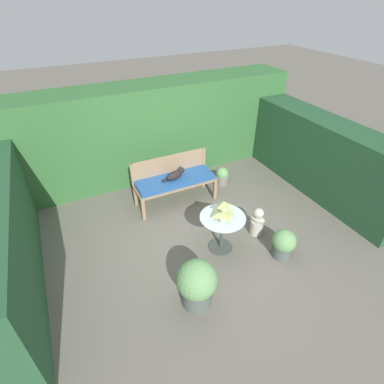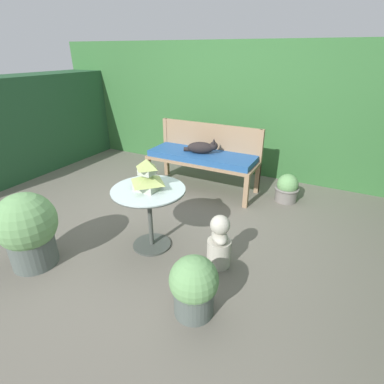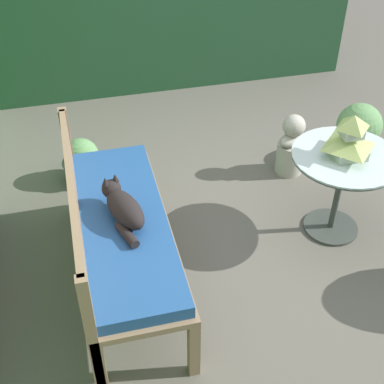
{
  "view_description": "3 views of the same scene",
  "coord_description": "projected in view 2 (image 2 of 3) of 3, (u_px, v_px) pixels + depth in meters",
  "views": [
    {
      "loc": [
        -1.81,
        -3.41,
        3.58
      ],
      "look_at": [
        0.16,
        0.63,
        0.45
      ],
      "focal_mm": 28.0,
      "sensor_mm": 36.0,
      "label": 1
    },
    {
      "loc": [
        1.72,
        -2.53,
        1.84
      ],
      "look_at": [
        0.32,
        0.17,
        0.39
      ],
      "focal_mm": 28.0,
      "sensor_mm": 36.0,
      "label": 2
    },
    {
      "loc": [
        -2.38,
        1.23,
        2.65
      ],
      "look_at": [
        0.14,
        0.61,
        0.56
      ],
      "focal_mm": 50.0,
      "sensor_mm": 36.0,
      "label": 3
    }
  ],
  "objects": [
    {
      "name": "ground",
      "position": [
        161.0,
        222.0,
        3.53
      ],
      "size": [
        30.0,
        30.0,
        0.0
      ],
      "primitive_type": "plane",
      "color": "#666056"
    },
    {
      "name": "foliage_hedge_back",
      "position": [
        237.0,
        106.0,
        5.05
      ],
      "size": [
        6.4,
        0.92,
        1.98
      ],
      "primitive_type": "cube",
      "color": "#336633",
      "rests_on": "ground"
    },
    {
      "name": "foliage_hedge_left",
      "position": [
        7.0,
        129.0,
        4.54
      ],
      "size": [
        0.7,
        3.56,
        1.49
      ],
      "primitive_type": "cube",
      "color": "#234C2D",
      "rests_on": "ground"
    },
    {
      "name": "garden_bench",
      "position": [
        202.0,
        158.0,
        4.18
      ],
      "size": [
        1.55,
        0.56,
        0.55
      ],
      "color": "#937556",
      "rests_on": "ground"
    },
    {
      "name": "bench_backrest",
      "position": [
        210.0,
        140.0,
        4.31
      ],
      "size": [
        1.55,
        0.06,
        0.9
      ],
      "color": "#937556",
      "rests_on": "ground"
    },
    {
      "name": "cat",
      "position": [
        202.0,
        147.0,
        4.1
      ],
      "size": [
        0.49,
        0.27,
        0.21
      ],
      "rotation": [
        0.0,
        0.0,
        0.33
      ],
      "color": "black",
      "rests_on": "garden_bench"
    },
    {
      "name": "patio_table",
      "position": [
        149.0,
        202.0,
        2.9
      ],
      "size": [
        0.71,
        0.71,
        0.65
      ],
      "color": "#424742",
      "rests_on": "ground"
    },
    {
      "name": "pagoda_birdhouse",
      "position": [
        147.0,
        177.0,
        2.78
      ],
      "size": [
        0.28,
        0.28,
        0.3
      ],
      "color": "#B2BCA8",
      "rests_on": "patio_table"
    },
    {
      "name": "garden_bust",
      "position": [
        219.0,
        243.0,
        2.74
      ],
      "size": [
        0.25,
        0.29,
        0.53
      ],
      "rotation": [
        0.0,
        0.0,
        -1.02
      ],
      "color": "#B7B2A3",
      "rests_on": "ground"
    },
    {
      "name": "potted_plant_table_far",
      "position": [
        28.0,
        229.0,
        2.7
      ],
      "size": [
        0.54,
        0.54,
        0.72
      ],
      "color": "#4C5651",
      "rests_on": "ground"
    },
    {
      "name": "potted_plant_bench_right",
      "position": [
        194.0,
        286.0,
        2.22
      ],
      "size": [
        0.37,
        0.37,
        0.5
      ],
      "color": "#4C5651",
      "rests_on": "ground"
    },
    {
      "name": "potted_plant_hedge_corner",
      "position": [
        287.0,
        188.0,
        3.97
      ],
      "size": [
        0.32,
        0.32,
        0.37
      ],
      "color": "slate",
      "rests_on": "ground"
    }
  ]
}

